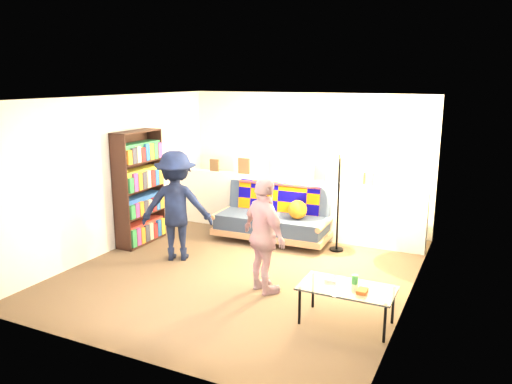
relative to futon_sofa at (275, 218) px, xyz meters
The scene contains 10 objects.
ground 1.50m from the futon_sofa, 83.97° to the right, with size 5.00×5.00×0.00m, color brown.
room_shell 1.62m from the futon_sofa, 81.07° to the right, with size 4.60×5.05×2.45m.
half_wall_ledge 0.41m from the futon_sofa, 67.12° to the left, with size 4.45×0.15×1.00m, color silver.
ledge_decor 0.87m from the futon_sofa, 102.29° to the left, with size 2.97×0.02×0.45m.
futon_sofa is the anchor object (origin of this frame).
bookshelf 2.26m from the futon_sofa, 150.69° to the right, with size 0.31×0.92×1.84m.
coffee_table 3.02m from the futon_sofa, 51.12° to the right, with size 1.03×0.57×0.54m.
floor_lamp 1.33m from the futon_sofa, ahead, with size 0.37×0.29×1.60m.
person_left 1.79m from the futon_sofa, 123.50° to the right, with size 1.05×0.60×1.63m, color black.
person_right 2.14m from the futon_sofa, 70.03° to the right, with size 0.87×0.36×1.48m, color pink.
Camera 1 is at (3.03, -5.90, 2.67)m, focal length 35.00 mm.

